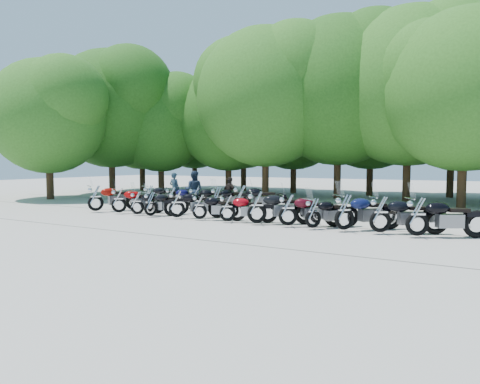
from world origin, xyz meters
The scene contains 36 objects.
ground centered at (0.00, 0.00, 0.00)m, with size 90.00×90.00×0.00m, color #A5A095.
tree_0 centered at (-15.42, 12.98, 5.45)m, with size 7.50×7.50×9.21m.
tree_1 centered at (-12.04, 11.24, 5.06)m, with size 6.97×6.97×8.55m.
tree_2 centered at (-7.25, 12.84, 5.31)m, with size 7.31×7.31×8.97m.
tree_3 centered at (-3.57, 11.24, 6.32)m, with size 8.70×8.70×10.67m.
tree_4 centered at (0.54, 13.09, 6.64)m, with size 9.13×9.13×11.20m.
tree_5 centered at (4.61, 13.20, 6.57)m, with size 9.04×9.04×11.10m.
tree_6 centered at (7.55, 10.82, 5.81)m, with size 8.00×8.00×9.82m.
tree_9 centered at (-13.53, 17.59, 5.52)m, with size 7.59×7.59×9.32m.
tree_10 centered at (-8.29, 16.97, 5.66)m, with size 7.78×7.78×9.55m.
tree_11 centered at (-3.76, 16.43, 5.49)m, with size 7.56×7.56×9.28m.
tree_12 centered at (1.80, 16.47, 5.72)m, with size 7.88×7.88×9.67m.
tree_13 centered at (6.69, 17.47, 6.04)m, with size 8.31×8.31×10.20m.
tree_16 centered at (-14.83, 4.00, 5.06)m, with size 6.97×6.97×8.55m.
tree_17 centered at (-14.68, 9.00, 6.04)m, with size 8.31×8.31×10.20m.
motorcycle_0 centered at (-6.89, 0.39, 0.70)m, with size 0.75×2.48×1.40m, color #7C0B04, non-canonical shape.
motorcycle_1 centered at (-5.56, 0.50, 0.65)m, with size 0.70×2.31×1.30m, color #A00507, non-canonical shape.
motorcycle_2 centered at (-4.45, 0.44, 0.60)m, with size 0.64×2.11×1.19m, color black, non-canonical shape.
motorcycle_3 centered at (-3.62, 0.34, 0.60)m, with size 0.64×2.11×1.19m, color black, non-canonical shape.
motorcycle_4 centered at (-2.30, 0.41, 0.65)m, with size 0.70×2.30×1.30m, color black, non-canonical shape.
motorcycle_5 centered at (-1.25, 0.49, 0.58)m, with size 0.63×2.06×1.17m, color black, non-canonical shape.
motorcycle_6 centered at (0.04, 0.45, 0.60)m, with size 0.64×2.12×1.20m, color #9B050F, non-canonical shape.
motorcycle_7 centered at (1.27, 0.49, 0.70)m, with size 0.76×2.49×1.41m, color black, non-canonical shape.
motorcycle_8 centered at (2.48, 0.52, 0.66)m, with size 0.71×2.33×1.32m, color #3D0811, non-canonical shape.
motorcycle_9 centered at (3.42, 0.45, 0.61)m, with size 0.65×2.15×1.21m, color black, non-canonical shape.
motorcycle_10 centered at (4.47, 0.51, 0.70)m, with size 0.75×2.48×1.40m, color #0D1239, non-canonical shape.
motorcycle_11 centered at (5.60, 0.55, 0.69)m, with size 0.74×2.44×1.38m, color black, non-canonical shape.
motorcycle_12 centered at (6.70, 0.45, 0.70)m, with size 0.75×2.47×1.40m, color black, non-canonical shape.
motorcycle_13 centered at (-6.13, 3.15, 0.64)m, with size 0.69×2.25×1.27m, color black, non-canonical shape.
motorcycle_14 centered at (-4.70, 3.13, 0.61)m, with size 0.65×2.15×1.22m, color #0F0E40, non-canonical shape.
motorcycle_15 centered at (-3.31, 3.15, 0.64)m, with size 0.69×2.26×1.28m, color black, non-canonical shape.
motorcycle_16 centered at (-2.21, 3.28, 0.65)m, with size 0.70×2.30×1.30m, color black, non-canonical shape.
motorcycle_17 centered at (-0.86, 3.13, 0.72)m, with size 0.78×2.56×1.45m, color black, non-canonical shape.
rider_0 centered at (-5.90, 4.89, 0.87)m, with size 0.63×0.42×1.74m, color #1D303D.
rider_1 centered at (-3.90, 3.85, 0.93)m, with size 0.90×0.70×1.86m, color #1E2B3F.
rider_2 centered at (-2.03, 4.16, 0.79)m, with size 0.93×0.39×1.59m, color black.
Camera 1 is at (8.24, -13.30, 2.28)m, focal length 32.00 mm.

